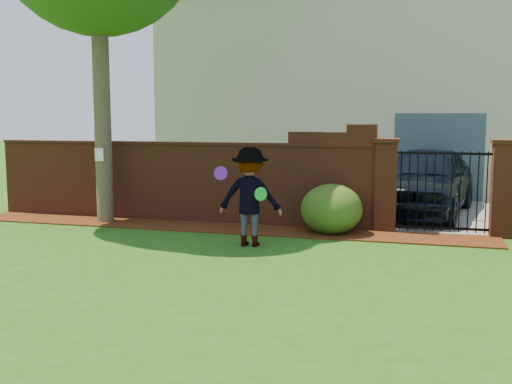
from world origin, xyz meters
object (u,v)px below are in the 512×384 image
(frisbee_purple, at_px, (221,173))
(frisbee_green, at_px, (261,194))
(car, at_px, (422,181))
(man, at_px, (249,197))

(frisbee_purple, xyz_separation_m, frisbee_green, (0.74, -0.03, -0.34))
(car, relative_size, man, 2.68)
(car, xyz_separation_m, frisbee_green, (-2.68, -4.51, 0.17))
(frisbee_purple, distance_m, frisbee_green, 0.82)
(man, relative_size, frisbee_purple, 7.18)
(car, distance_m, man, 5.21)
(man, bearing_deg, car, -128.01)
(man, xyz_separation_m, frisbee_purple, (-0.47, -0.19, 0.43))
(frisbee_purple, height_order, frisbee_green, frisbee_purple)
(man, distance_m, frisbee_purple, 0.67)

